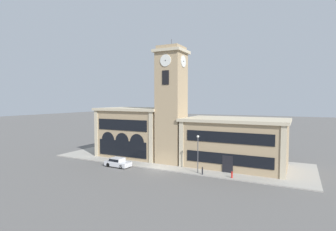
{
  "coord_description": "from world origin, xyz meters",
  "views": [
    {
      "loc": [
        18.77,
        -33.61,
        10.4
      ],
      "look_at": [
        0.41,
        2.81,
        7.98
      ],
      "focal_mm": 28.0,
      "sensor_mm": 36.0,
      "label": 1
    }
  ],
  "objects_px": {
    "parked_car_near": "(118,162)",
    "fire_hydrant": "(232,175)",
    "street_lamp": "(198,148)",
    "bollard": "(202,171)"
  },
  "relations": [
    {
      "from": "parked_car_near",
      "to": "bollard",
      "type": "xyz_separation_m",
      "value": [
        13.37,
        1.42,
        -0.06
      ]
    },
    {
      "from": "parked_car_near",
      "to": "fire_hydrant",
      "type": "height_order",
      "value": "parked_car_near"
    },
    {
      "from": "parked_car_near",
      "to": "bollard",
      "type": "height_order",
      "value": "parked_car_near"
    },
    {
      "from": "street_lamp",
      "to": "bollard",
      "type": "relative_size",
      "value": 5.01
    },
    {
      "from": "street_lamp",
      "to": "fire_hydrant",
      "type": "relative_size",
      "value": 6.12
    },
    {
      "from": "parked_car_near",
      "to": "fire_hydrant",
      "type": "bearing_deg",
      "value": 8.29
    },
    {
      "from": "street_lamp",
      "to": "fire_hydrant",
      "type": "xyz_separation_m",
      "value": [
        4.85,
        -0.22,
        -3.11
      ]
    },
    {
      "from": "parked_car_near",
      "to": "fire_hydrant",
      "type": "xyz_separation_m",
      "value": [
        17.37,
        1.69,
        -0.16
      ]
    },
    {
      "from": "parked_car_near",
      "to": "street_lamp",
      "type": "distance_m",
      "value": 13.0
    },
    {
      "from": "parked_car_near",
      "to": "bollard",
      "type": "bearing_deg",
      "value": 8.82
    }
  ]
}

